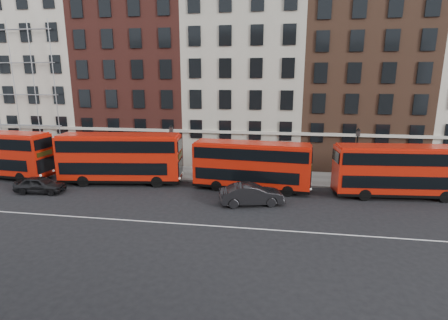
% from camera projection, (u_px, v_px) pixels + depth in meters
% --- Properties ---
extents(ground, '(120.00, 120.00, 0.00)m').
position_uv_depth(ground, '(219.00, 215.00, 25.92)').
color(ground, black).
rests_on(ground, ground).
extents(pavement, '(80.00, 5.00, 0.15)m').
position_uv_depth(pavement, '(237.00, 175.00, 35.98)').
color(pavement, gray).
rests_on(pavement, ground).
extents(kerb, '(80.00, 0.30, 0.16)m').
position_uv_depth(kerb, '(234.00, 182.00, 33.58)').
color(kerb, gray).
rests_on(kerb, ground).
extents(road_centre_line, '(70.00, 0.12, 0.01)m').
position_uv_depth(road_centre_line, '(214.00, 226.00, 24.00)').
color(road_centre_line, white).
rests_on(road_centre_line, ground).
extents(building_terrace, '(64.00, 11.95, 22.00)m').
position_uv_depth(building_terrace, '(243.00, 74.00, 40.73)').
color(building_terrace, beige).
rests_on(building_terrace, ground).
extents(bus_b, '(11.63, 4.21, 4.78)m').
position_uv_depth(bus_b, '(120.00, 157.00, 33.04)').
color(bus_b, red).
rests_on(bus_b, ground).
extents(bus_c, '(10.55, 3.32, 4.36)m').
position_uv_depth(bus_c, '(251.00, 165.00, 31.17)').
color(bus_c, red).
rests_on(bus_c, ground).
extents(bus_d, '(10.75, 3.49, 4.44)m').
position_uv_depth(bus_d, '(399.00, 170.00, 29.25)').
color(bus_d, red).
rests_on(bus_d, ground).
extents(car_rear, '(4.43, 2.06, 1.47)m').
position_uv_depth(car_rear, '(40.00, 185.00, 30.72)').
color(car_rear, black).
rests_on(car_rear, ground).
extents(car_front, '(5.39, 3.07, 1.68)m').
position_uv_depth(car_front, '(251.00, 194.00, 27.88)').
color(car_front, black).
rests_on(car_front, ground).
extents(lamp_post_left, '(0.44, 0.44, 5.33)m').
position_uv_depth(lamp_post_left, '(172.00, 149.00, 34.24)').
color(lamp_post_left, black).
rests_on(lamp_post_left, pavement).
extents(lamp_post_right, '(0.44, 0.44, 5.33)m').
position_uv_depth(lamp_post_right, '(356.00, 154.00, 32.12)').
color(lamp_post_right, black).
rests_on(lamp_post_right, pavement).
extents(iron_railings, '(6.60, 0.06, 1.00)m').
position_uv_depth(iron_railings, '(239.00, 165.00, 37.96)').
color(iron_railings, black).
rests_on(iron_railings, pavement).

